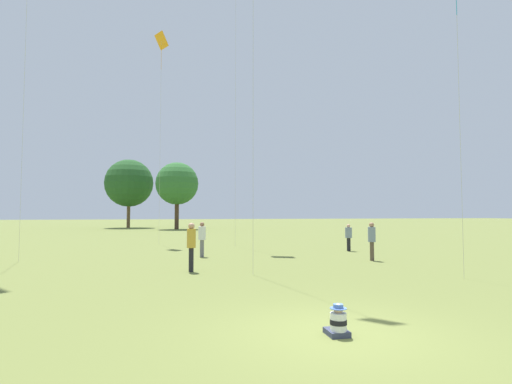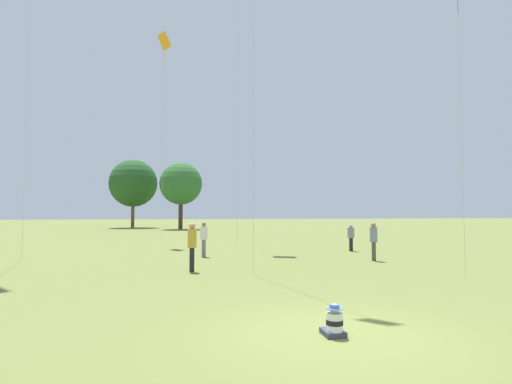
{
  "view_description": "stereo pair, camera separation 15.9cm",
  "coord_description": "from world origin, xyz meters",
  "px_view_note": "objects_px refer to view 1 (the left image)",
  "views": [
    {
      "loc": [
        -3.29,
        -6.84,
        2.2
      ],
      "look_at": [
        -0.02,
        5.99,
        2.91
      ],
      "focal_mm": 28.0,
      "sensor_mm": 36.0,
      "label": 1
    },
    {
      "loc": [
        -3.13,
        -6.87,
        2.2
      ],
      "look_at": [
        -0.02,
        5.99,
        2.91
      ],
      "focal_mm": 28.0,
      "sensor_mm": 36.0,
      "label": 2
    }
  ],
  "objects_px": {
    "distant_tree_0": "(177,184)",
    "seated_toddler": "(338,323)",
    "person_standing_2": "(349,235)",
    "kite_1": "(161,47)",
    "person_standing_3": "(202,236)",
    "distant_tree_1": "(129,183)",
    "person_standing_4": "(372,238)",
    "person_standing_1": "(191,242)"
  },
  "relations": [
    {
      "from": "seated_toddler",
      "to": "distant_tree_1",
      "type": "relative_size",
      "value": 0.06
    },
    {
      "from": "person_standing_4",
      "to": "distant_tree_0",
      "type": "height_order",
      "value": "distant_tree_0"
    },
    {
      "from": "person_standing_3",
      "to": "kite_1",
      "type": "xyz_separation_m",
      "value": [
        -2.02,
        9.49,
        13.53
      ]
    },
    {
      "from": "distant_tree_0",
      "to": "seated_toddler",
      "type": "bearing_deg",
      "value": -89.79
    },
    {
      "from": "person_standing_3",
      "to": "distant_tree_0",
      "type": "bearing_deg",
      "value": 150.72
    },
    {
      "from": "person_standing_2",
      "to": "distant_tree_0",
      "type": "distance_m",
      "value": 36.7
    },
    {
      "from": "seated_toddler",
      "to": "person_standing_2",
      "type": "xyz_separation_m",
      "value": [
        7.85,
        14.73,
        0.68
      ]
    },
    {
      "from": "person_standing_2",
      "to": "kite_1",
      "type": "distance_m",
      "value": 19.32
    },
    {
      "from": "kite_1",
      "to": "distant_tree_0",
      "type": "distance_m",
      "value": 28.27
    },
    {
      "from": "person_standing_1",
      "to": "seated_toddler",
      "type": "bearing_deg",
      "value": 117.32
    },
    {
      "from": "person_standing_2",
      "to": "kite_1",
      "type": "height_order",
      "value": "kite_1"
    },
    {
      "from": "distant_tree_1",
      "to": "person_standing_2",
      "type": "bearing_deg",
      "value": -70.83
    },
    {
      "from": "distant_tree_0",
      "to": "person_standing_2",
      "type": "bearing_deg",
      "value": -77.21
    },
    {
      "from": "person_standing_1",
      "to": "distant_tree_1",
      "type": "distance_m",
      "value": 49.68
    },
    {
      "from": "distant_tree_0",
      "to": "person_standing_3",
      "type": "bearing_deg",
      "value": -91.06
    },
    {
      "from": "person_standing_4",
      "to": "distant_tree_1",
      "type": "height_order",
      "value": "distant_tree_1"
    },
    {
      "from": "person_standing_2",
      "to": "person_standing_3",
      "type": "height_order",
      "value": "person_standing_3"
    },
    {
      "from": "kite_1",
      "to": "distant_tree_1",
      "type": "xyz_separation_m",
      "value": [
        -4.2,
        34.48,
        -7.69
      ]
    },
    {
      "from": "seated_toddler",
      "to": "person_standing_1",
      "type": "distance_m",
      "value": 8.86
    },
    {
      "from": "person_standing_4",
      "to": "distant_tree_0",
      "type": "xyz_separation_m",
      "value": [
        -6.84,
        40.02,
        5.31
      ]
    },
    {
      "from": "distant_tree_1",
      "to": "kite_1",
      "type": "bearing_deg",
      "value": -83.05
    },
    {
      "from": "person_standing_3",
      "to": "person_standing_1",
      "type": "bearing_deg",
      "value": -39.26
    },
    {
      "from": "person_standing_4",
      "to": "kite_1",
      "type": "xyz_separation_m",
      "value": [
        -9.53,
        13.09,
        13.5
      ]
    },
    {
      "from": "person_standing_2",
      "to": "distant_tree_1",
      "type": "distance_m",
      "value": 45.86
    },
    {
      "from": "person_standing_2",
      "to": "person_standing_3",
      "type": "distance_m",
      "value": 8.77
    },
    {
      "from": "seated_toddler",
      "to": "distant_tree_0",
      "type": "height_order",
      "value": "distant_tree_0"
    },
    {
      "from": "seated_toddler",
      "to": "person_standing_4",
      "type": "xyz_separation_m",
      "value": [
        6.65,
        10.11,
        0.83
      ]
    },
    {
      "from": "person_standing_3",
      "to": "kite_1",
      "type": "relative_size",
      "value": 0.11
    },
    {
      "from": "person_standing_4",
      "to": "kite_1",
      "type": "bearing_deg",
      "value": 149.63
    },
    {
      "from": "seated_toddler",
      "to": "person_standing_3",
      "type": "distance_m",
      "value": 13.77
    },
    {
      "from": "person_standing_3",
      "to": "person_standing_4",
      "type": "distance_m",
      "value": 8.33
    },
    {
      "from": "person_standing_3",
      "to": "distant_tree_0",
      "type": "height_order",
      "value": "distant_tree_0"
    },
    {
      "from": "person_standing_3",
      "to": "kite_1",
      "type": "height_order",
      "value": "kite_1"
    },
    {
      "from": "person_standing_2",
      "to": "distant_tree_1",
      "type": "relative_size",
      "value": 0.15
    },
    {
      "from": "person_standing_3",
      "to": "distant_tree_0",
      "type": "relative_size",
      "value": 0.19
    },
    {
      "from": "seated_toddler",
      "to": "person_standing_3",
      "type": "xyz_separation_m",
      "value": [
        -0.86,
        13.72,
        0.81
      ]
    },
    {
      "from": "distant_tree_1",
      "to": "person_standing_3",
      "type": "bearing_deg",
      "value": -81.94
    },
    {
      "from": "seated_toddler",
      "to": "kite_1",
      "type": "height_order",
      "value": "kite_1"
    },
    {
      "from": "seated_toddler",
      "to": "person_standing_2",
      "type": "height_order",
      "value": "person_standing_2"
    },
    {
      "from": "kite_1",
      "to": "distant_tree_0",
      "type": "bearing_deg",
      "value": 10.77
    },
    {
      "from": "seated_toddler",
      "to": "kite_1",
      "type": "bearing_deg",
      "value": 100.03
    },
    {
      "from": "person_standing_1",
      "to": "person_standing_3",
      "type": "height_order",
      "value": "person_standing_1"
    }
  ]
}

